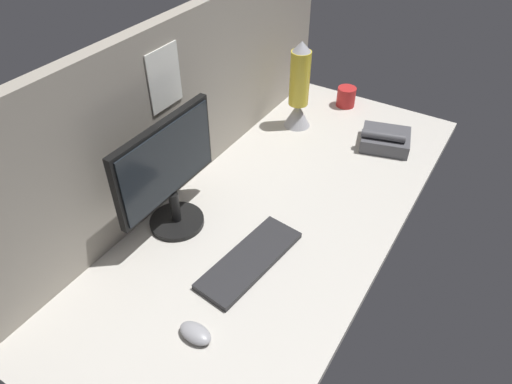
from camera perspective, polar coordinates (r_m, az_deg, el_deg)
ground_plane at (r=161.09cm, az=2.61°, el=-2.32°), size 180.00×80.00×3.00cm
cubicle_wall_back at (r=160.38cm, az=-8.98°, el=10.90°), size 180.00×5.50×60.12cm
monitor at (r=142.99cm, az=-10.86°, el=2.41°), size 41.33×18.00×38.47cm
keyboard at (r=141.57cm, az=-0.76°, el=-8.41°), size 38.28×17.30×2.00cm
mouse at (r=126.25cm, az=-7.52°, el=-16.97°), size 6.06×9.86×3.40cm
mug_red_plastic at (r=220.08cm, az=11.12°, el=11.52°), size 8.49×8.49×8.93cm
lava_lamp at (r=196.66cm, az=5.34°, el=12.24°), size 11.48×11.48×37.59cm
desk_phone at (r=195.19cm, az=15.72°, el=6.30°), size 21.48×22.87×8.80cm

